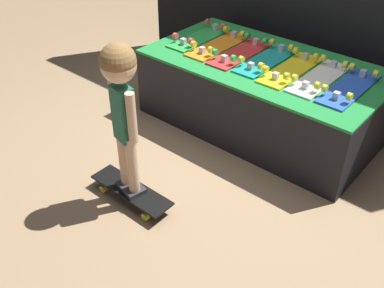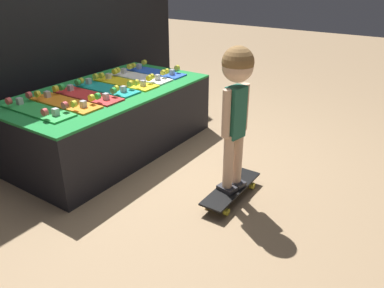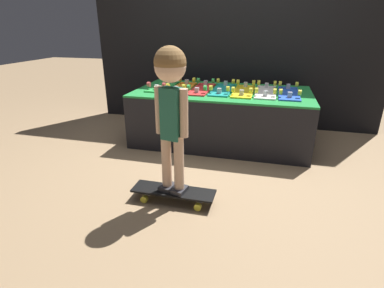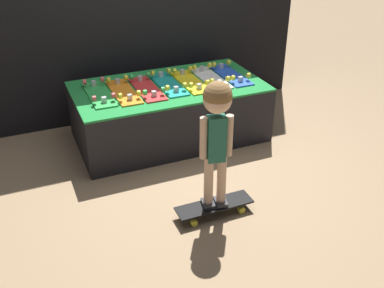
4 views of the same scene
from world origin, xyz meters
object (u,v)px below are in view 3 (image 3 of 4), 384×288
object	(u,v)px
skateboard_yellow_on_rack	(244,90)
skateboard_white_on_rack	(266,91)
skateboard_teal_on_rack	(223,89)
skateboard_on_floor	(173,192)
skateboard_red_on_rack	(202,88)
skateboard_green_on_rack	(163,85)
skateboard_blue_on_rack	(289,92)
skateboard_orange_on_rack	(182,87)
child	(171,95)

from	to	relation	value
skateboard_yellow_on_rack	skateboard_white_on_rack	size ratio (longest dim) A/B	1.00
skateboard_white_on_rack	skateboard_teal_on_rack	bearing A→B (deg)	179.04
skateboard_on_floor	skateboard_white_on_rack	bearing A→B (deg)	66.49
skateboard_red_on_rack	skateboard_yellow_on_rack	xyz separation A→B (m)	(0.45, 0.00, 0.00)
skateboard_green_on_rack	skateboard_teal_on_rack	bearing A→B (deg)	-1.76
skateboard_teal_on_rack	skateboard_on_floor	world-z (taller)	skateboard_teal_on_rack
skateboard_green_on_rack	skateboard_yellow_on_rack	distance (m)	0.91
skateboard_teal_on_rack	skateboard_blue_on_rack	world-z (taller)	same
skateboard_green_on_rack	skateboard_orange_on_rack	distance (m)	0.23
skateboard_teal_on_rack	skateboard_blue_on_rack	distance (m)	0.68
skateboard_blue_on_rack	child	xyz separation A→B (m)	(-0.81, -1.34, 0.22)
skateboard_white_on_rack	skateboard_on_floor	size ratio (longest dim) A/B	1.05
skateboard_yellow_on_rack	skateboard_blue_on_rack	size ratio (longest dim) A/B	1.00
skateboard_red_on_rack	skateboard_white_on_rack	xyz separation A→B (m)	(0.68, 0.01, 0.00)
child	skateboard_on_floor	bearing A→B (deg)	101.39
child	skateboard_red_on_rack	bearing A→B (deg)	105.56
skateboard_on_floor	child	bearing A→B (deg)	-90.00
skateboard_orange_on_rack	skateboard_yellow_on_rack	distance (m)	0.68
child	skateboard_yellow_on_rack	bearing A→B (deg)	86.34
skateboard_yellow_on_rack	skateboard_white_on_rack	xyz separation A→B (m)	(0.23, 0.01, 0.00)
skateboard_green_on_rack	skateboard_red_on_rack	size ratio (longest dim) A/B	1.00
skateboard_red_on_rack	skateboard_white_on_rack	distance (m)	0.68
skateboard_green_on_rack	skateboard_white_on_rack	distance (m)	1.13
skateboard_yellow_on_rack	child	size ratio (longest dim) A/B	0.64
skateboard_orange_on_rack	skateboard_red_on_rack	bearing A→B (deg)	-2.52
skateboard_blue_on_rack	child	size ratio (longest dim) A/B	0.64
skateboard_orange_on_rack	skateboard_yellow_on_rack	xyz separation A→B (m)	(0.68, -0.01, 0.00)
skateboard_orange_on_rack	skateboard_red_on_rack	size ratio (longest dim) A/B	1.00
skateboard_orange_on_rack	skateboard_teal_on_rack	world-z (taller)	same
skateboard_white_on_rack	skateboard_on_floor	distance (m)	1.55
skateboard_teal_on_rack	skateboard_white_on_rack	size ratio (longest dim) A/B	1.00
skateboard_green_on_rack	skateboard_blue_on_rack	xyz separation A→B (m)	(1.36, -0.03, 0.00)
skateboard_teal_on_rack	child	bearing A→B (deg)	-95.51
child	skateboard_white_on_rack	bearing A→B (deg)	77.87
skateboard_white_on_rack	child	xyz separation A→B (m)	(-0.58, -1.34, 0.22)
skateboard_white_on_rack	skateboard_orange_on_rack	bearing A→B (deg)	-179.69
skateboard_white_on_rack	skateboard_red_on_rack	bearing A→B (deg)	-178.74
skateboard_blue_on_rack	skateboard_on_floor	bearing A→B (deg)	-121.15
skateboard_red_on_rack	skateboard_on_floor	size ratio (longest dim) A/B	1.05
skateboard_white_on_rack	skateboard_on_floor	world-z (taller)	skateboard_white_on_rack
skateboard_red_on_rack	skateboard_on_floor	world-z (taller)	skateboard_red_on_rack
skateboard_blue_on_rack	skateboard_white_on_rack	bearing A→B (deg)	179.82
skateboard_orange_on_rack	skateboard_blue_on_rack	size ratio (longest dim) A/B	1.00
skateboard_green_on_rack	skateboard_on_floor	bearing A→B (deg)	-68.11
skateboard_yellow_on_rack	skateboard_blue_on_rack	bearing A→B (deg)	1.72
skateboard_red_on_rack	skateboard_on_floor	xyz separation A→B (m)	(0.10, -1.32, -0.51)
skateboard_blue_on_rack	child	world-z (taller)	child
skateboard_red_on_rack	skateboard_yellow_on_rack	size ratio (longest dim) A/B	1.00
skateboard_green_on_rack	skateboard_on_floor	distance (m)	1.56
skateboard_orange_on_rack	child	bearing A→B (deg)	-76.39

